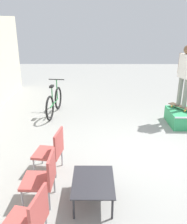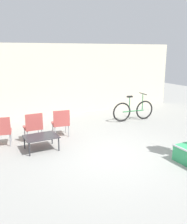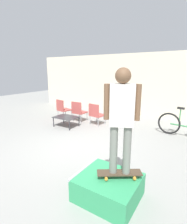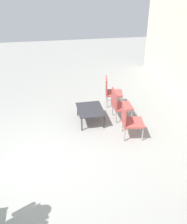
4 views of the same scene
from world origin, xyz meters
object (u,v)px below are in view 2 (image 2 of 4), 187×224
patio_chair_left (2,130)px  patio_chair_right (61,122)px  bicycle (133,110)px  patio_chair_center (33,126)px  coffee_table (41,137)px

patio_chair_left → patio_chair_right: 1.82m
patio_chair_left → bicycle: 5.06m
patio_chair_right → bicycle: size_ratio=0.50×
patio_chair_center → bicycle: 4.14m
coffee_table → patio_chair_left: bearing=138.4°
patio_chair_left → patio_chair_center: size_ratio=1.00×
coffee_table → patio_chair_right: patio_chair_right is taller
bicycle → coffee_table: bearing=-156.5°
bicycle → patio_chair_left: bearing=-168.6°
coffee_table → patio_chair_center: bearing=90.2°
patio_chair_left → bicycle: bearing=-163.0°
patio_chair_center → patio_chair_right: 0.90m
patio_chair_right → bicycle: 3.25m
patio_chair_left → patio_chair_right: size_ratio=1.00×
patio_chair_right → patio_chair_left: bearing=9.1°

